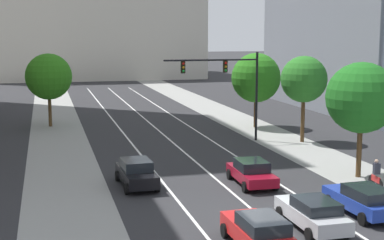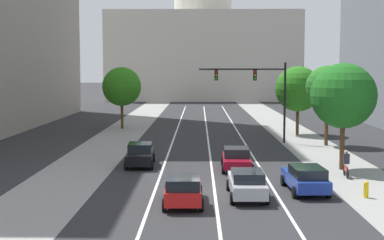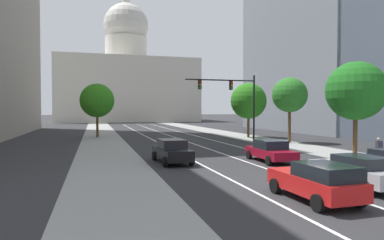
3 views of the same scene
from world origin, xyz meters
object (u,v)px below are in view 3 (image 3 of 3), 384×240
object	(u,v)px
street_tree_far_right	(356,91)
street_tree_mid_right	(290,95)
cyclist	(379,150)
car_red	(317,181)
traffic_signal_mast	(234,95)
street_tree_near_left	(97,101)
capitol_building	(126,82)
car_silver	(356,170)
car_black	(172,151)
car_crimson	(270,151)
street_tree_near_right	(248,101)

from	to	relation	value
street_tree_far_right	street_tree_mid_right	bearing A→B (deg)	81.93
cyclist	street_tree_mid_right	size ratio (longest dim) A/B	0.24
car_red	traffic_signal_mast	xyz separation A→B (m)	(6.29, 23.10, 4.44)
cyclist	street_tree_near_left	xyz separation A→B (m)	(-18.11, 27.81, 3.96)
capitol_building	traffic_signal_mast	size ratio (longest dim) A/B	5.20
car_silver	cyclist	xyz separation A→B (m)	(6.75, 5.52, 0.08)
traffic_signal_mast	cyclist	world-z (taller)	traffic_signal_mast
traffic_signal_mast	car_black	bearing A→B (deg)	-128.76
traffic_signal_mast	cyclist	distance (m)	16.95
car_crimson	car_silver	size ratio (longest dim) A/B	0.98
street_tree_far_right	car_crimson	bearing A→B (deg)	-179.33
traffic_signal_mast	capitol_building	bearing A→B (deg)	93.44
street_tree_near_left	car_black	bearing A→B (deg)	-78.98
street_tree_near_left	street_tree_far_right	distance (m)	31.24
street_tree_far_right	street_tree_near_left	bearing A→B (deg)	126.37
car_crimson	cyclist	bearing A→B (deg)	-109.27
street_tree_near_left	street_tree_far_right	bearing A→B (deg)	-53.63
car_black	street_tree_mid_right	world-z (taller)	street_tree_mid_right
car_red	cyclist	size ratio (longest dim) A/B	2.47
capitol_building	traffic_signal_mast	world-z (taller)	capitol_building
car_crimson	street_tree_near_right	xyz separation A→B (m)	(7.68, 19.71, 3.99)
capitol_building	car_silver	world-z (taller)	capitol_building
car_black	car_crimson	distance (m)	6.84
capitol_building	cyclist	world-z (taller)	capitol_building
car_crimson	capitol_building	bearing A→B (deg)	2.66
car_black	street_tree_far_right	distance (m)	14.55
street_tree_near_right	street_tree_near_left	bearing A→B (deg)	163.82
street_tree_far_right	car_silver	bearing A→B (deg)	-131.25
car_silver	street_tree_near_left	bearing A→B (deg)	18.45
street_tree_near_right	car_silver	bearing A→B (deg)	-105.43
car_red	traffic_signal_mast	world-z (taller)	traffic_signal_mast
capitol_building	car_black	world-z (taller)	capitol_building
cyclist	traffic_signal_mast	bearing A→B (deg)	18.26
car_silver	cyclist	bearing A→B (deg)	-51.11
street_tree_near_left	cyclist	bearing A→B (deg)	-56.93
car_crimson	street_tree_far_right	xyz separation A→B (m)	(7.17, 0.08, 4.25)
street_tree_near_left	street_tree_far_right	world-z (taller)	street_tree_far_right
car_black	car_crimson	world-z (taller)	car_black
capitol_building	car_crimson	size ratio (longest dim) A/B	9.06
street_tree_near_left	street_tree_mid_right	size ratio (longest dim) A/B	0.99
car_silver	street_tree_near_left	world-z (taller)	street_tree_near_left
car_red	street_tree_near_left	size ratio (longest dim) A/B	0.60
cyclist	street_tree_mid_right	world-z (taller)	street_tree_mid_right
street_tree_far_right	car_black	bearing A→B (deg)	174.83
street_tree_mid_right	car_black	bearing A→B (deg)	-146.15
car_silver	traffic_signal_mast	size ratio (longest dim) A/B	0.59
capitol_building	street_tree_near_right	xyz separation A→B (m)	(9.35, -70.44, -7.64)
car_red	street_tree_near_left	world-z (taller)	street_tree_near_left
street_tree_near_right	street_tree_far_right	size ratio (longest dim) A/B	0.98
car_crimson	street_tree_far_right	bearing A→B (deg)	-87.74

